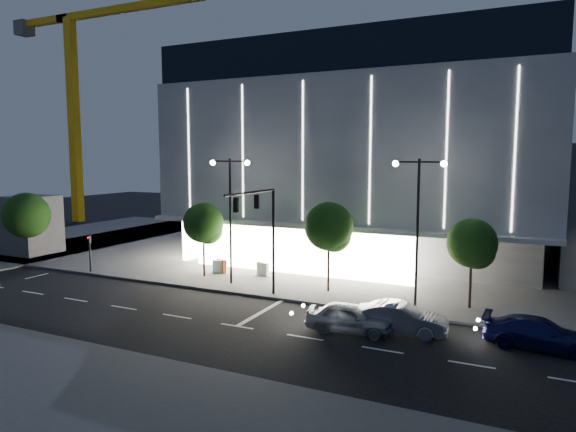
% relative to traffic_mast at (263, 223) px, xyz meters
% --- Properties ---
extents(ground, '(160.00, 160.00, 0.00)m').
position_rel_traffic_mast_xyz_m(ground, '(-1.00, -3.34, -5.03)').
color(ground, black).
rests_on(ground, ground).
extents(sidewalk_museum, '(70.00, 40.00, 0.15)m').
position_rel_traffic_mast_xyz_m(sidewalk_museum, '(4.00, 20.66, -4.95)').
color(sidewalk_museum, '#474747').
rests_on(sidewalk_museum, ground).
extents(sidewalk_near, '(70.00, 10.00, 0.15)m').
position_rel_traffic_mast_xyz_m(sidewalk_near, '(4.00, -15.34, -4.95)').
color(sidewalk_near, '#474747').
rests_on(sidewalk_near, ground).
extents(sidewalk_west, '(16.00, 50.00, 0.15)m').
position_rel_traffic_mast_xyz_m(sidewalk_west, '(-31.00, 6.66, -4.95)').
color(sidewalk_west, '#474747').
rests_on(sidewalk_west, ground).
extents(museum, '(30.00, 25.80, 18.00)m').
position_rel_traffic_mast_xyz_m(museum, '(1.98, 18.97, 4.25)').
color(museum, '#4C4C51').
rests_on(museum, ground).
extents(traffic_mast, '(0.33, 5.89, 7.07)m').
position_rel_traffic_mast_xyz_m(traffic_mast, '(0.00, 0.00, 0.00)').
color(traffic_mast, black).
rests_on(traffic_mast, ground).
extents(street_lamp_west, '(3.16, 0.36, 9.00)m').
position_rel_traffic_mast_xyz_m(street_lamp_west, '(-4.00, 2.66, 0.93)').
color(street_lamp_west, black).
rests_on(street_lamp_west, ground).
extents(street_lamp_east, '(3.16, 0.36, 9.00)m').
position_rel_traffic_mast_xyz_m(street_lamp_east, '(9.00, 2.66, 0.93)').
color(street_lamp_east, black).
rests_on(street_lamp_east, ground).
extents(ped_signal_far, '(0.22, 0.24, 3.00)m').
position_rel_traffic_mast_xyz_m(ped_signal_far, '(-16.00, 1.16, -3.14)').
color(ped_signal_far, black).
rests_on(ped_signal_far, ground).
extents(tower_crane, '(32.00, 2.00, 28.50)m').
position_rel_traffic_mast_xyz_m(tower_crane, '(-41.92, 24.66, 15.48)').
color(tower_crane, gold).
rests_on(tower_crane, ground).
extents(tree_left, '(3.02, 3.02, 5.72)m').
position_rel_traffic_mast_xyz_m(tree_left, '(-6.97, 3.68, -0.99)').
color(tree_left, black).
rests_on(tree_left, ground).
extents(tree_mid, '(3.25, 3.25, 6.15)m').
position_rel_traffic_mast_xyz_m(tree_mid, '(3.03, 3.68, -0.69)').
color(tree_mid, black).
rests_on(tree_mid, ground).
extents(tree_right, '(2.91, 2.91, 5.51)m').
position_rel_traffic_mast_xyz_m(tree_right, '(12.03, 3.68, -1.14)').
color(tree_right, black).
rests_on(tree_right, ground).
extents(car_lead, '(4.69, 2.18, 1.55)m').
position_rel_traffic_mast_xyz_m(car_lead, '(6.80, -3.14, -4.25)').
color(car_lead, '#95989C').
rests_on(car_lead, ground).
extents(car_second, '(4.87, 1.99, 1.57)m').
position_rel_traffic_mast_xyz_m(car_second, '(9.21, -2.12, -4.24)').
color(car_second, '#A5A6AC').
rests_on(car_second, ground).
extents(car_third, '(5.12, 2.20, 1.47)m').
position_rel_traffic_mast_xyz_m(car_third, '(15.69, -1.43, -4.29)').
color(car_third, '#14164E').
rests_on(car_third, ground).
extents(barrier_a, '(1.10, 0.69, 1.00)m').
position_rel_traffic_mast_xyz_m(barrier_a, '(-6.58, 5.33, -4.38)').
color(barrier_a, '#DD430C').
rests_on(barrier_a, sidewalk_museum).
extents(barrier_b, '(1.12, 0.62, 1.00)m').
position_rel_traffic_mast_xyz_m(barrier_b, '(-6.53, 5.09, -4.38)').
color(barrier_b, white).
rests_on(barrier_b, sidewalk_museum).
extents(barrier_d, '(1.12, 0.58, 1.00)m').
position_rel_traffic_mast_xyz_m(barrier_d, '(-3.10, 5.72, -4.38)').
color(barrier_d, silver).
rests_on(barrier_d, sidewalk_museum).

